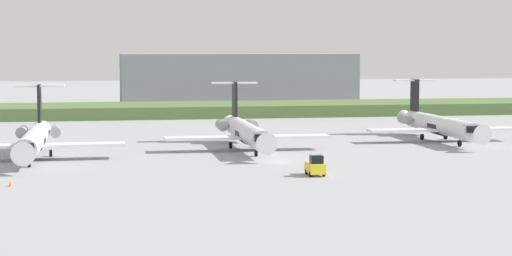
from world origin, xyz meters
TOP-DOWN VIEW (x-y plane):
  - ground_plane at (0.00, 30.00)m, footprint 500.00×500.00m
  - grass_berm at (0.00, 75.74)m, footprint 320.00×20.00m
  - regional_jet_second at (-29.46, 8.19)m, footprint 22.81×31.00m
  - regional_jet_third at (-1.33, 13.63)m, footprint 22.81×31.00m
  - regional_jet_fourth at (29.27, 19.73)m, footprint 22.81×31.00m
  - distant_hangar at (11.62, 109.32)m, footprint 56.42×26.91m
  - baggage_tug at (2.17, -12.29)m, footprint 1.72×3.20m
  - safety_cone_mid_marker at (-30.14, -14.23)m, footprint 0.44×0.44m

SIDE VIEW (x-z plane):
  - ground_plane at x=0.00m, z-range 0.00..0.00m
  - safety_cone_mid_marker at x=-30.14m, z-range 0.00..0.55m
  - baggage_tug at x=2.17m, z-range -0.15..2.15m
  - grass_berm at x=0.00m, z-range 0.00..2.45m
  - regional_jet_second at x=-29.46m, z-range -1.96..7.04m
  - regional_jet_third at x=-1.33m, z-range -1.96..7.04m
  - regional_jet_fourth at x=29.27m, z-range -1.96..7.04m
  - distant_hangar at x=11.62m, z-range 0.00..12.68m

